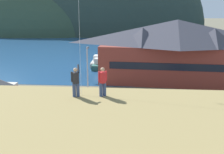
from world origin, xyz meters
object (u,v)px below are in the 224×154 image
at_px(wharf_dock, 116,64).
at_px(parked_car_front_row_red, 194,136).
at_px(moored_boat_wharfside, 99,65).
at_px(parked_car_back_row_left, 59,107).
at_px(moored_boat_inner_slip, 99,62).
at_px(parked_car_mid_row_far, 112,125).
at_px(parking_light_pole, 88,71).
at_px(moored_boat_outer_mooring, 133,65).
at_px(person_companion, 103,81).
at_px(parked_car_lone_by_shed, 23,122).
at_px(harbor_lodge, 176,49).
at_px(parked_car_front_row_end, 199,108).
at_px(parked_car_back_row_right, 109,103).
at_px(person_kite_flyer, 76,81).

relative_size(wharf_dock, parked_car_front_row_red, 3.07).
xyz_separation_m(moored_boat_wharfside, parked_car_front_row_red, (12.55, -31.61, 0.34)).
relative_size(wharf_dock, parked_car_back_row_left, 3.07).
height_order(wharf_dock, moored_boat_inner_slip, moored_boat_inner_slip).
distance_m(parked_car_back_row_left, parked_car_mid_row_far, 7.89).
bearing_deg(wharf_dock, parking_light_pole, -95.09).
height_order(moored_boat_outer_mooring, person_companion, person_companion).
distance_m(moored_boat_wharfside, parked_car_back_row_left, 25.38).
height_order(moored_boat_wharfside, moored_boat_inner_slip, same).
height_order(parked_car_lone_by_shed, parked_car_front_row_red, same).
height_order(parked_car_front_row_red, person_companion, person_companion).
bearing_deg(parked_car_lone_by_shed, parking_light_pole, 62.41).
bearing_deg(person_companion, harbor_lodge, 73.61).
relative_size(parked_car_back_row_left, parking_light_pole, 0.60).
bearing_deg(parked_car_front_row_end, parked_car_back_row_right, 175.97).
height_order(harbor_lodge, person_kite_flyer, harbor_lodge).
xyz_separation_m(parked_car_front_row_end, person_kite_flyer, (-10.89, -14.79, 6.90)).
distance_m(harbor_lodge, parked_car_back_row_right, 18.07).
bearing_deg(person_kite_flyer, parking_light_pole, 97.59).
bearing_deg(moored_boat_wharfside, parked_car_front_row_end, -59.08).
xyz_separation_m(parked_car_lone_by_shed, parked_car_front_row_red, (16.30, -1.68, 0.00)).
relative_size(moored_boat_wharfside, parked_car_back_row_right, 1.42).
bearing_deg(parked_car_back_row_right, moored_boat_inner_slip, 99.78).
relative_size(moored_boat_inner_slip, parked_car_mid_row_far, 1.98).
bearing_deg(moored_boat_outer_mooring, parked_car_front_row_red, -80.22).
bearing_deg(parked_car_back_row_left, parked_car_mid_row_far, -34.87).
height_order(moored_boat_outer_mooring, parked_car_back_row_left, moored_boat_outer_mooring).
distance_m(parked_car_mid_row_far, parking_light_pole, 10.63).
relative_size(parked_car_back_row_right, person_companion, 2.48).
bearing_deg(person_kite_flyer, parked_car_front_row_end, 53.62).
bearing_deg(parked_car_back_row_right, harbor_lodge, 56.14).
bearing_deg(moored_boat_wharfside, parked_car_front_row_red, -68.35).
bearing_deg(parked_car_front_row_red, moored_boat_wharfside, 111.65).
bearing_deg(person_companion, parked_car_back_row_left, 116.18).
bearing_deg(moored_boat_inner_slip, person_kite_flyer, -84.49).
relative_size(parked_car_front_row_red, parked_car_mid_row_far, 1.00).
distance_m(moored_boat_outer_mooring, parked_car_mid_row_far, 30.79).
height_order(parked_car_front_row_end, person_kite_flyer, person_kite_flyer).
bearing_deg(wharf_dock, person_kite_flyer, -89.47).
bearing_deg(parked_car_back_row_right, parked_car_back_row_left, -163.14).
xyz_separation_m(moored_boat_outer_mooring, parked_car_back_row_left, (-8.38, -26.22, 0.34)).
xyz_separation_m(parked_car_front_row_end, parked_car_back_row_right, (-10.33, 0.73, 0.00)).
height_order(parking_light_pole, person_companion, person_companion).
relative_size(parked_car_lone_by_shed, parked_car_mid_row_far, 1.01).
xyz_separation_m(parked_car_front_row_end, parked_car_back_row_left, (-16.01, -0.99, 0.00)).
xyz_separation_m(parked_car_front_row_end, parked_car_front_row_red, (-2.03, -7.27, 0.00)).
bearing_deg(person_kite_flyer, parked_car_lone_by_shed, 128.97).
height_order(parked_car_lone_by_shed, parked_car_back_row_right, same).
xyz_separation_m(moored_boat_wharfside, person_kite_flyer, (3.69, -39.13, 7.25)).
distance_m(parked_car_back_row_right, parked_car_mid_row_far, 6.28).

